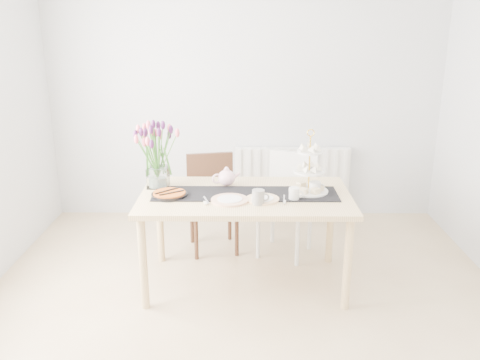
{
  "coord_description": "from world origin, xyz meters",
  "views": [
    {
      "loc": [
        -0.01,
        -2.93,
        2.02
      ],
      "look_at": [
        -0.04,
        0.67,
        0.88
      ],
      "focal_mm": 38.0,
      "sensor_mm": 36.0,
      "label": 1
    }
  ],
  "objects_px": {
    "radiator": "(292,175)",
    "plate_left": "(230,200)",
    "tart_tin": "(169,194)",
    "mug_grey": "(258,197)",
    "dining_table": "(245,204)",
    "teapot": "(227,178)",
    "tulip_vase": "(157,147)",
    "cream_jug": "(315,188)",
    "chair_brown": "(212,195)",
    "mug_white": "(294,194)",
    "chair_white": "(289,196)",
    "plate_right": "(262,199)",
    "cake_stand": "(309,177)"
  },
  "relations": [
    {
      "from": "cream_jug",
      "to": "mug_white",
      "type": "xyz_separation_m",
      "value": [
        -0.17,
        -0.15,
        0.0
      ]
    },
    {
      "from": "dining_table",
      "to": "plate_right",
      "type": "height_order",
      "value": "plate_right"
    },
    {
      "from": "dining_table",
      "to": "mug_grey",
      "type": "distance_m",
      "value": 0.27
    },
    {
      "from": "mug_grey",
      "to": "plate_right",
      "type": "bearing_deg",
      "value": 70.96
    },
    {
      "from": "chair_brown",
      "to": "chair_white",
      "type": "distance_m",
      "value": 0.7
    },
    {
      "from": "chair_brown",
      "to": "mug_grey",
      "type": "bearing_deg",
      "value": -78.36
    },
    {
      "from": "cake_stand",
      "to": "mug_grey",
      "type": "distance_m",
      "value": 0.47
    },
    {
      "from": "tart_tin",
      "to": "plate_right",
      "type": "xyz_separation_m",
      "value": [
        0.7,
        -0.07,
        -0.01
      ]
    },
    {
      "from": "radiator",
      "to": "cream_jug",
      "type": "distance_m",
      "value": 1.48
    },
    {
      "from": "radiator",
      "to": "mug_white",
      "type": "bearing_deg",
      "value": -94.94
    },
    {
      "from": "plate_right",
      "to": "teapot",
      "type": "bearing_deg",
      "value": 130.66
    },
    {
      "from": "tulip_vase",
      "to": "plate_left",
      "type": "xyz_separation_m",
      "value": [
        0.57,
        -0.33,
        -0.32
      ]
    },
    {
      "from": "tulip_vase",
      "to": "teapot",
      "type": "bearing_deg",
      "value": 1.77
    },
    {
      "from": "tulip_vase",
      "to": "teapot",
      "type": "distance_m",
      "value": 0.6
    },
    {
      "from": "tulip_vase",
      "to": "teapot",
      "type": "height_order",
      "value": "tulip_vase"
    },
    {
      "from": "cake_stand",
      "to": "teapot",
      "type": "distance_m",
      "value": 0.65
    },
    {
      "from": "tulip_vase",
      "to": "mug_grey",
      "type": "relative_size",
      "value": 5.63
    },
    {
      "from": "chair_white",
      "to": "cake_stand",
      "type": "distance_m",
      "value": 0.68
    },
    {
      "from": "mug_white",
      "to": "radiator",
      "type": "bearing_deg",
      "value": 99.83
    },
    {
      "from": "dining_table",
      "to": "tulip_vase",
      "type": "bearing_deg",
      "value": 165.45
    },
    {
      "from": "tulip_vase",
      "to": "plate_right",
      "type": "relative_size",
      "value": 2.42
    },
    {
      "from": "radiator",
      "to": "dining_table",
      "type": "xyz_separation_m",
      "value": [
        -0.5,
        -1.47,
        0.22
      ]
    },
    {
      "from": "teapot",
      "to": "tart_tin",
      "type": "height_order",
      "value": "teapot"
    },
    {
      "from": "chair_white",
      "to": "plate_right",
      "type": "height_order",
      "value": "chair_white"
    },
    {
      "from": "teapot",
      "to": "tart_tin",
      "type": "relative_size",
      "value": 0.83
    },
    {
      "from": "radiator",
      "to": "tulip_vase",
      "type": "distance_m",
      "value": 1.86
    },
    {
      "from": "radiator",
      "to": "mug_white",
      "type": "distance_m",
      "value": 1.63
    },
    {
      "from": "tart_tin",
      "to": "tulip_vase",
      "type": "bearing_deg",
      "value": 117.16
    },
    {
      "from": "cream_jug",
      "to": "mug_white",
      "type": "height_order",
      "value": "mug_white"
    },
    {
      "from": "chair_white",
      "to": "teapot",
      "type": "bearing_deg",
      "value": -118.18
    },
    {
      "from": "teapot",
      "to": "mug_white",
      "type": "bearing_deg",
      "value": -50.12
    },
    {
      "from": "chair_white",
      "to": "plate_left",
      "type": "distance_m",
      "value": 0.94
    },
    {
      "from": "tulip_vase",
      "to": "mug_white",
      "type": "xyz_separation_m",
      "value": [
        1.05,
        -0.3,
        -0.28
      ]
    },
    {
      "from": "chair_brown",
      "to": "plate_left",
      "type": "relative_size",
      "value": 3.12
    },
    {
      "from": "chair_white",
      "to": "teapot",
      "type": "relative_size",
      "value": 3.99
    },
    {
      "from": "chair_brown",
      "to": "tart_tin",
      "type": "bearing_deg",
      "value": -121.18
    },
    {
      "from": "tart_tin",
      "to": "mug_grey",
      "type": "distance_m",
      "value": 0.68
    },
    {
      "from": "radiator",
      "to": "plate_left",
      "type": "relative_size",
      "value": 4.34
    },
    {
      "from": "dining_table",
      "to": "plate_left",
      "type": "height_order",
      "value": "plate_left"
    },
    {
      "from": "cake_stand",
      "to": "cream_jug",
      "type": "distance_m",
      "value": 0.1
    },
    {
      "from": "plate_right",
      "to": "tulip_vase",
      "type": "bearing_deg",
      "value": 159.6
    },
    {
      "from": "cream_jug",
      "to": "cake_stand",
      "type": "bearing_deg",
      "value": 170.63
    },
    {
      "from": "chair_brown",
      "to": "radiator",
      "type": "bearing_deg",
      "value": 32.24
    },
    {
      "from": "cake_stand",
      "to": "mug_white",
      "type": "distance_m",
      "value": 0.22
    },
    {
      "from": "cake_stand",
      "to": "plate_left",
      "type": "height_order",
      "value": "cake_stand"
    },
    {
      "from": "dining_table",
      "to": "plate_left",
      "type": "distance_m",
      "value": 0.21
    },
    {
      "from": "chair_brown",
      "to": "plate_right",
      "type": "xyz_separation_m",
      "value": [
        0.43,
        -0.83,
        0.26
      ]
    },
    {
      "from": "cream_jug",
      "to": "plate_left",
      "type": "relative_size",
      "value": 0.32
    },
    {
      "from": "chair_white",
      "to": "teapot",
      "type": "distance_m",
      "value": 0.74
    },
    {
      "from": "plate_left",
      "to": "dining_table",
      "type": "bearing_deg",
      "value": 52.08
    }
  ]
}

